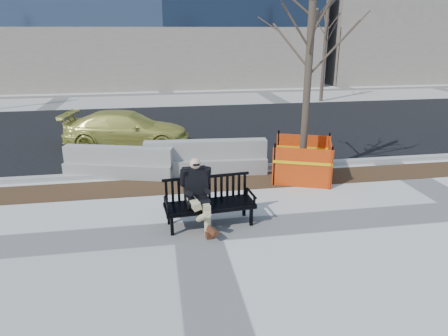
{
  "coord_description": "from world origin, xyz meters",
  "views": [
    {
      "loc": [
        -0.67,
        -7.3,
        3.87
      ],
      "look_at": [
        0.7,
        0.84,
        1.03
      ],
      "focal_mm": 32.43,
      "sensor_mm": 36.0,
      "label": 1
    }
  ],
  "objects": [
    {
      "name": "ground",
      "position": [
        0.0,
        0.0,
        0.0
      ],
      "size": [
        120.0,
        120.0,
        0.0
      ],
      "primitive_type": "plane",
      "color": "beige",
      "rests_on": "ground"
    },
    {
      "name": "mulch_strip",
      "position": [
        0.0,
        2.6,
        0.0
      ],
      "size": [
        40.0,
        1.2,
        0.02
      ],
      "primitive_type": "cube",
      "color": "#47301C",
      "rests_on": "ground"
    },
    {
      "name": "asphalt_street",
      "position": [
        0.0,
        8.8,
        0.0
      ],
      "size": [
        60.0,
        10.4,
        0.01
      ],
      "primitive_type": "cube",
      "color": "black",
      "rests_on": "ground"
    },
    {
      "name": "curb",
      "position": [
        0.0,
        3.55,
        0.06
      ],
      "size": [
        60.0,
        0.25,
        0.12
      ],
      "primitive_type": "cube",
      "color": "#9E9B93",
      "rests_on": "ground"
    },
    {
      "name": "bench",
      "position": [
        0.3,
        0.24,
        0.0
      ],
      "size": [
        1.94,
        0.85,
        1.01
      ],
      "primitive_type": null,
      "rotation": [
        0.0,
        0.0,
        0.09
      ],
      "color": "black",
      "rests_on": "ground"
    },
    {
      "name": "seated_man",
      "position": [
        0.04,
        0.27,
        0.0
      ],
      "size": [
        0.71,
        1.08,
        1.43
      ],
      "primitive_type": null,
      "rotation": [
        0.0,
        0.0,
        0.09
      ],
      "color": "black",
      "rests_on": "ground"
    },
    {
      "name": "tree_fence",
      "position": [
        3.15,
        2.61,
        0.0
      ],
      "size": [
        2.92,
        2.92,
        5.67
      ],
      "primitive_type": null,
      "rotation": [
        0.0,
        0.0,
        -0.36
      ],
      "color": "#F54310",
      "rests_on": "ground"
    },
    {
      "name": "sedan",
      "position": [
        -1.71,
        6.59,
        0.0
      ],
      "size": [
        4.47,
        2.48,
        1.23
      ],
      "primitive_type": "imported",
      "rotation": [
        0.0,
        0.0,
        1.38
      ],
      "color": "#C3C04E",
      "rests_on": "ground"
    },
    {
      "name": "jersey_barrier_left",
      "position": [
        -1.77,
        3.55,
        0.0
      ],
      "size": [
        3.05,
        1.41,
        0.86
      ],
      "primitive_type": null,
      "rotation": [
        0.0,
        0.0,
        -0.28
      ],
      "color": "gray",
      "rests_on": "ground"
    },
    {
      "name": "jersey_barrier_right",
      "position": [
        0.61,
        3.41,
        0.0
      ],
      "size": [
        3.43,
        0.92,
        0.97
      ],
      "primitive_type": null,
      "rotation": [
        0.0,
        0.0,
        -0.07
      ],
      "color": "gray",
      "rests_on": "ground"
    },
    {
      "name": "far_tree_right",
      "position": [
        8.56,
        14.43,
        0.0
      ],
      "size": [
        2.28,
        2.28,
        5.93
      ],
      "primitive_type": null,
      "rotation": [
        0.0,
        0.0,
        0.04
      ],
      "color": "#4E3E32",
      "rests_on": "ground"
    }
  ]
}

